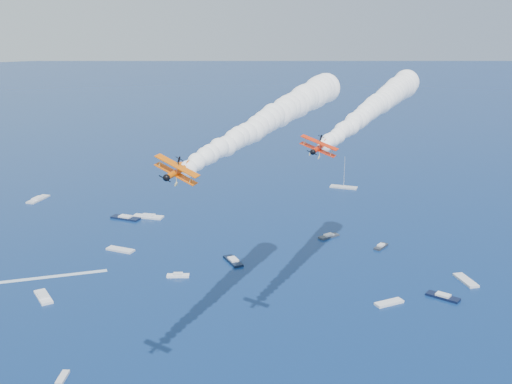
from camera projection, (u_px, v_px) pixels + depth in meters
name	position (u px, v px, depth m)	size (l,w,h in m)	color
biplane_lead	(319.00, 148.00, 118.21)	(6.74, 7.56, 4.55)	red
biplane_trail	(177.00, 172.00, 93.70)	(6.68, 7.49, 4.51)	#EC5D04
smoke_trail_lead	(373.00, 108.00, 147.80)	(60.48, 44.55, 12.75)	white
smoke_trail_trail	(271.00, 118.00, 123.73)	(59.35, 46.11, 12.75)	white
spectator_boats	(126.00, 261.00, 202.27)	(233.65, 181.64, 0.70)	white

